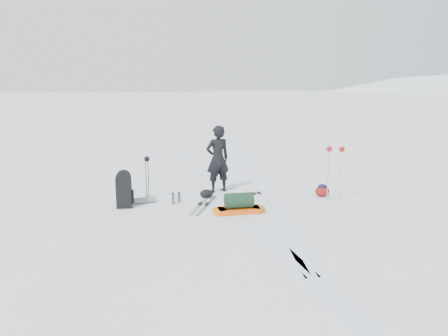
{
  "coord_description": "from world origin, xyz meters",
  "views": [
    {
      "loc": [
        -2.46,
        -11.42,
        3.36
      ],
      "look_at": [
        -0.19,
        0.01,
        0.95
      ],
      "focal_mm": 35.0,
      "sensor_mm": 36.0,
      "label": 1
    }
  ],
  "objects_px": {
    "skier": "(218,159)",
    "pulk_sled": "(239,205)",
    "ski_poles_black": "(147,164)",
    "expedition_rucksack": "(127,190)"
  },
  "relations": [
    {
      "from": "pulk_sled",
      "to": "ski_poles_black",
      "type": "distance_m",
      "value": 2.95
    },
    {
      "from": "pulk_sled",
      "to": "expedition_rucksack",
      "type": "height_order",
      "value": "expedition_rucksack"
    },
    {
      "from": "skier",
      "to": "pulk_sled",
      "type": "distance_m",
      "value": 2.33
    },
    {
      "from": "skier",
      "to": "ski_poles_black",
      "type": "xyz_separation_m",
      "value": [
        -2.08,
        -0.42,
        0.0
      ]
    },
    {
      "from": "pulk_sled",
      "to": "expedition_rucksack",
      "type": "distance_m",
      "value": 3.01
    },
    {
      "from": "skier",
      "to": "pulk_sled",
      "type": "xyz_separation_m",
      "value": [
        0.15,
        -2.18,
        -0.8
      ]
    },
    {
      "from": "skier",
      "to": "ski_poles_black",
      "type": "distance_m",
      "value": 2.12
    },
    {
      "from": "skier",
      "to": "expedition_rucksack",
      "type": "height_order",
      "value": "skier"
    },
    {
      "from": "skier",
      "to": "pulk_sled",
      "type": "height_order",
      "value": "skier"
    },
    {
      "from": "skier",
      "to": "pulk_sled",
      "type": "relative_size",
      "value": 1.47
    }
  ]
}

